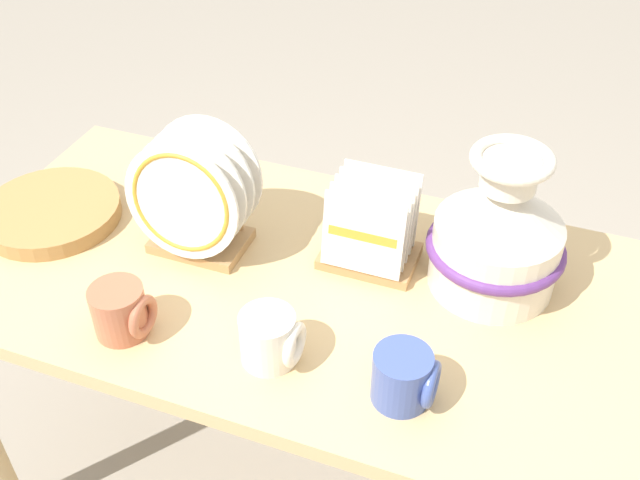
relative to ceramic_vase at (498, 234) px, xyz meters
The scene contains 8 objects.
display_table 0.39m from the ceramic_vase, 158.93° to the right, with size 1.51×0.72×0.74m.
ceramic_vase is the anchor object (origin of this frame).
dish_rack_round_plates 0.59m from the ceramic_vase, 169.97° to the right, with size 0.24×0.15×0.27m.
dish_rack_square_plates 0.25m from the ceramic_vase, behind, with size 0.19×0.14×0.18m.
wicker_charger_stack 0.94m from the ceramic_vase, behind, with size 0.29×0.29×0.04m.
mug_cobalt_glaze 0.35m from the ceramic_vase, 103.87° to the right, with size 0.11×0.10×0.10m.
mug_terracotta_glaze 0.70m from the ceramic_vase, 148.80° to the right, with size 0.11×0.10×0.10m.
mug_cream_glaze 0.47m from the ceramic_vase, 134.20° to the right, with size 0.11×0.10×0.10m.
Camera 1 is at (0.38, -1.01, 1.74)m, focal length 42.00 mm.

